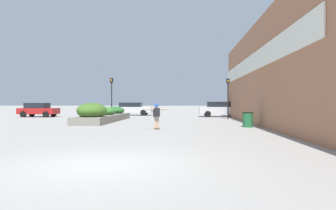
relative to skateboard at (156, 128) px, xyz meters
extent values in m
plane|color=gray|center=(-0.36, -9.63, -0.06)|extent=(300.00, 300.00, 0.00)
cube|color=#9E6647|center=(6.59, 1.16, 3.36)|extent=(0.60, 30.28, 6.86)
cube|color=silver|center=(6.25, 4.86, 4.20)|extent=(0.06, 22.88, 1.20)
cube|color=slate|center=(-4.91, 7.18, 0.19)|extent=(2.13, 10.28, 0.52)
ellipsoid|color=#3D6623|center=(-4.98, 3.96, 0.87)|extent=(2.08, 2.33, 1.12)
ellipsoid|color=#33702D|center=(-4.92, 7.40, 0.72)|extent=(1.57, 1.65, 0.73)
ellipsoid|color=#286028|center=(-4.90, 10.60, 0.73)|extent=(1.67, 1.79, 0.73)
cube|color=olive|center=(0.00, 0.00, 0.02)|extent=(0.40, 0.56, 0.01)
cylinder|color=beige|center=(-0.15, 0.14, -0.04)|extent=(0.06, 0.07, 0.05)
cylinder|color=beige|center=(-0.03, 0.20, -0.04)|extent=(0.06, 0.07, 0.05)
cylinder|color=beige|center=(0.03, -0.20, -0.04)|extent=(0.06, 0.07, 0.05)
cylinder|color=beige|center=(0.15, -0.14, -0.04)|extent=(0.06, 0.07, 0.05)
cylinder|color=tan|center=(-0.07, -0.04, 0.34)|extent=(0.15, 0.15, 0.63)
cylinder|color=tan|center=(0.07, 0.04, 0.34)|extent=(0.15, 0.15, 0.63)
cube|color=#4C4C51|center=(0.00, 0.00, 0.54)|extent=(0.29, 0.27, 0.23)
cube|color=black|center=(0.00, 0.00, 0.89)|extent=(0.40, 0.32, 0.49)
cylinder|color=tan|center=(-0.36, -0.19, 1.08)|extent=(0.45, 0.29, 0.08)
cylinder|color=tan|center=(0.36, 0.19, 1.08)|extent=(0.45, 0.29, 0.08)
sphere|color=tan|center=(0.00, 0.00, 1.24)|extent=(0.20, 0.20, 0.20)
sphere|color=blue|center=(0.00, 0.00, 1.28)|extent=(0.23, 0.23, 0.23)
cylinder|color=#1E5B33|center=(5.46, 1.86, 0.38)|extent=(0.62, 0.62, 0.88)
cylinder|color=black|center=(5.46, 1.86, 0.84)|extent=(0.66, 0.66, 0.05)
cube|color=#BCBCC1|center=(-4.74, 18.57, 0.61)|extent=(4.66, 1.84, 0.67)
cube|color=black|center=(-4.93, 18.57, 1.21)|extent=(2.56, 1.62, 0.52)
cylinder|color=black|center=(-3.30, 19.44, 0.28)|extent=(0.69, 0.22, 0.69)
cylinder|color=black|center=(-3.30, 17.70, 0.28)|extent=(0.69, 0.22, 0.69)
cylinder|color=black|center=(-6.19, 19.44, 0.28)|extent=(0.69, 0.22, 0.69)
cylinder|color=black|center=(-6.19, 17.70, 0.28)|extent=(0.69, 0.22, 0.69)
cube|color=#BCBCC1|center=(5.30, 15.46, 0.63)|extent=(4.46, 1.80, 0.74)
cube|color=black|center=(5.12, 15.46, 1.27)|extent=(2.46, 1.59, 0.56)
cylinder|color=black|center=(6.69, 16.31, 0.26)|extent=(0.65, 0.22, 0.65)
cylinder|color=black|center=(6.69, 14.60, 0.26)|extent=(0.65, 0.22, 0.65)
cylinder|color=black|center=(3.92, 16.31, 0.26)|extent=(0.65, 0.22, 0.65)
cylinder|color=black|center=(3.92, 14.60, 0.26)|extent=(0.65, 0.22, 0.65)
cube|color=maroon|center=(-13.95, 14.04, 0.56)|extent=(3.89, 1.85, 0.61)
cube|color=black|center=(-14.11, 14.04, 1.15)|extent=(2.14, 1.62, 0.56)
cylinder|color=black|center=(-12.75, 14.92, 0.25)|extent=(0.64, 0.22, 0.64)
cylinder|color=black|center=(-12.75, 13.17, 0.25)|extent=(0.64, 0.22, 0.64)
cylinder|color=black|center=(-15.16, 14.92, 0.25)|extent=(0.64, 0.22, 0.64)
cylinder|color=black|center=(-15.16, 13.17, 0.25)|extent=(0.64, 0.22, 0.64)
cube|color=navy|center=(14.36, 16.45, 0.63)|extent=(4.19, 1.71, 0.72)
cube|color=black|center=(14.53, 16.45, 1.24)|extent=(2.30, 1.51, 0.50)
cylinder|color=black|center=(13.06, 15.64, 0.27)|extent=(0.67, 0.22, 0.67)
cylinder|color=black|center=(13.06, 17.26, 0.27)|extent=(0.67, 0.22, 0.67)
cylinder|color=black|center=(15.66, 15.64, 0.27)|extent=(0.67, 0.22, 0.67)
cylinder|color=black|center=(15.66, 17.26, 0.27)|extent=(0.67, 0.22, 0.67)
cylinder|color=black|center=(-5.33, 10.98, 1.63)|extent=(0.11, 0.11, 3.39)
cube|color=black|center=(-5.33, 10.98, 3.55)|extent=(0.28, 0.20, 0.45)
sphere|color=#2D2823|center=(-5.33, 10.86, 3.70)|extent=(0.15, 0.15, 0.15)
sphere|color=orange|center=(-5.33, 10.86, 3.55)|extent=(0.15, 0.15, 0.15)
sphere|color=#2D2823|center=(-5.33, 10.86, 3.40)|extent=(0.15, 0.15, 0.15)
cylinder|color=black|center=(5.50, 11.03, 1.58)|extent=(0.11, 0.11, 3.29)
cube|color=black|center=(5.50, 11.03, 3.45)|extent=(0.28, 0.20, 0.45)
sphere|color=#2D2823|center=(5.50, 10.91, 3.60)|extent=(0.15, 0.15, 0.15)
sphere|color=orange|center=(5.50, 10.91, 3.45)|extent=(0.15, 0.15, 0.15)
sphere|color=#2D2823|center=(5.50, 10.91, 3.30)|extent=(0.15, 0.15, 0.15)
camera|label=1|loc=(1.67, -16.76, 1.43)|focal=32.00mm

